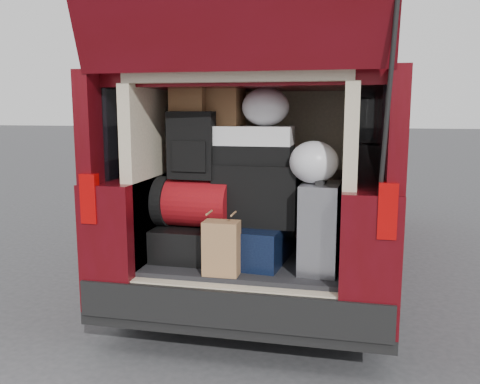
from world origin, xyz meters
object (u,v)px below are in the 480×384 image
object	(u,v)px
navy_hardshell	(251,242)
red_duffel	(195,202)
kraft_bag	(221,248)
silver_roller	(320,227)
black_soft_case	(258,194)
black_hardshell	(189,240)
twotone_duffel	(251,145)
backpack	(193,145)

from	to	relation	value
navy_hardshell	red_duffel	bearing A→B (deg)	-171.06
kraft_bag	red_duffel	size ratio (longest dim) A/B	0.66
silver_roller	black_soft_case	distance (m)	0.48
black_hardshell	red_duffel	world-z (taller)	red_duffel
twotone_duffel	black_hardshell	bearing A→B (deg)	-176.30
silver_roller	red_duffel	bearing A→B (deg)	176.32
navy_hardshell	silver_roller	size ratio (longest dim) A/B	1.03
silver_roller	backpack	xyz separation A→B (m)	(-0.84, 0.09, 0.49)
navy_hardshell	red_duffel	distance (m)	0.46
silver_roller	red_duffel	distance (m)	0.85
navy_hardshell	silver_roller	xyz separation A→B (m)	(0.46, -0.12, 0.15)
backpack	black_hardshell	bearing A→B (deg)	142.46
navy_hardshell	kraft_bag	size ratio (longest dim) A/B	1.71
black_hardshell	silver_roller	world-z (taller)	silver_roller
twotone_duffel	silver_roller	bearing A→B (deg)	-19.06
red_duffel	backpack	xyz separation A→B (m)	(-0.00, -0.01, 0.38)
black_hardshell	black_soft_case	distance (m)	0.58
silver_roller	black_soft_case	world-z (taller)	black_soft_case
navy_hardshell	silver_roller	bearing A→B (deg)	-8.99
red_duffel	silver_roller	bearing A→B (deg)	-2.30
black_hardshell	backpack	xyz separation A→B (m)	(0.05, -0.05, 0.66)
black_soft_case	backpack	distance (m)	0.53
black_hardshell	navy_hardshell	bearing A→B (deg)	-0.93
backpack	silver_roller	bearing A→B (deg)	-2.88
navy_hardshell	twotone_duffel	distance (m)	0.65
black_hardshell	red_duffel	distance (m)	0.28
red_duffel	black_soft_case	world-z (taller)	black_soft_case
silver_roller	black_hardshell	bearing A→B (deg)	174.62
silver_roller	backpack	world-z (taller)	backpack
black_hardshell	twotone_duffel	bearing A→B (deg)	4.52
black_soft_case	red_duffel	bearing A→B (deg)	-168.95
black_hardshell	black_soft_case	world-z (taller)	black_soft_case
black_hardshell	backpack	world-z (taller)	backpack
black_soft_case	twotone_duffel	world-z (taller)	twotone_duffel
kraft_bag	twotone_duffel	distance (m)	0.72
backpack	kraft_bag	bearing A→B (deg)	-45.76
navy_hardshell	backpack	world-z (taller)	backpack
silver_roller	kraft_bag	xyz separation A→B (m)	(-0.58, -0.22, -0.11)
backpack	twotone_duffel	size ratio (longest dim) A/B	0.80
kraft_bag	black_soft_case	xyz separation A→B (m)	(0.16, 0.37, 0.28)
kraft_bag	black_soft_case	size ratio (longest dim) A/B	0.60
navy_hardshell	silver_roller	world-z (taller)	silver_roller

